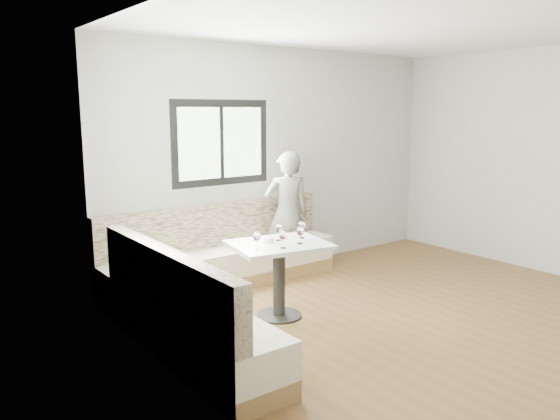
% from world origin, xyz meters
% --- Properties ---
extents(room, '(5.01, 5.01, 2.81)m').
position_xyz_m(room, '(-0.08, 0.08, 1.41)').
color(room, brown).
rests_on(room, ground).
extents(banquette, '(2.90, 2.80, 0.95)m').
position_xyz_m(banquette, '(-1.59, 1.63, 0.33)').
color(banquette, olive).
rests_on(banquette, ground).
extents(table, '(1.04, 0.88, 0.75)m').
position_xyz_m(table, '(-1.11, 1.08, 0.57)').
color(table, black).
rests_on(table, ground).
extents(person, '(0.66, 0.56, 1.54)m').
position_xyz_m(person, '(-0.19, 2.14, 0.77)').
color(person, slate).
rests_on(person, ground).
extents(olive_ramekin, '(0.10, 0.10, 0.04)m').
position_xyz_m(olive_ramekin, '(-1.16, 1.18, 0.77)').
color(olive_ramekin, white).
rests_on(olive_ramekin, table).
extents(wine_glass_a, '(0.08, 0.08, 0.17)m').
position_xyz_m(wine_glass_a, '(-1.42, 1.02, 0.87)').
color(wine_glass_a, white).
rests_on(wine_glass_a, table).
extents(wine_glass_b, '(0.08, 0.08, 0.17)m').
position_xyz_m(wine_glass_b, '(-1.20, 0.90, 0.87)').
color(wine_glass_b, white).
rests_on(wine_glass_b, table).
extents(wine_glass_c, '(0.08, 0.08, 0.17)m').
position_xyz_m(wine_glass_c, '(-0.97, 0.94, 0.87)').
color(wine_glass_c, white).
rests_on(wine_glass_c, table).
extents(wine_glass_d, '(0.08, 0.08, 0.17)m').
position_xyz_m(wine_glass_d, '(-1.06, 1.16, 0.87)').
color(wine_glass_d, white).
rests_on(wine_glass_d, table).
extents(wine_glass_e, '(0.08, 0.08, 0.17)m').
position_xyz_m(wine_glass_e, '(-0.81, 1.11, 0.87)').
color(wine_glass_e, white).
rests_on(wine_glass_e, table).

